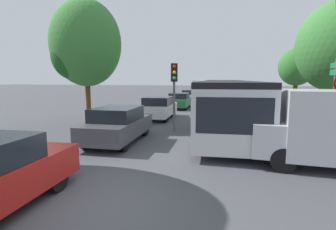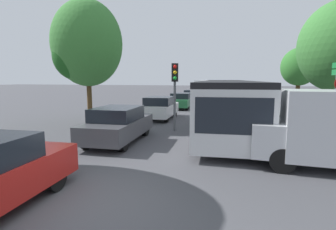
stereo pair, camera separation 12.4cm
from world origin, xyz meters
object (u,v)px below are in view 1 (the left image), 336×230
Objects in this scene: traffic_light at (174,82)px; queued_car_graphite at (118,124)px; tree_right_far at (296,68)px; queued_car_white at (158,108)px; queued_car_green at (179,101)px; articulated_bus at (224,98)px; queued_car_silver at (190,96)px; city_bus_rear at (204,87)px; tree_left_mid at (84,45)px; direction_sign_post at (335,81)px.

queued_car_graphite is at bearing -49.93° from traffic_light.
tree_right_far is (10.25, 17.57, 2.92)m from queued_car_graphite.
queued_car_white is 6.34m from queued_car_green.
articulated_bus is 5.05× the size of traffic_light.
queued_car_silver is 0.75× the size of tree_right_far.
city_bus_rear is at bearing -2.76° from queued_car_graphite.
city_bus_rear is 28.70m from tree_left_mid.
queued_car_silver is 16.32m from tree_left_mid.
tree_left_mid is (-3.45, -3.09, 3.77)m from queued_car_white.
traffic_light is (-2.36, -3.48, 1.04)m from articulated_bus.
queued_car_graphite is 1.27× the size of traffic_light.
city_bus_rear is 28.90m from direction_sign_post.
tree_right_far reaches higher than queued_car_graphite.
articulated_bus is 4.77× the size of direction_sign_post.
queued_car_green is 1.20× the size of traffic_light.
queued_car_silver is 16.36m from traffic_light.
direction_sign_post is at bearing -66.97° from queued_car_graphite.
queued_car_green is at bearing -3.62° from queued_car_white.
city_bus_rear is at bearing -3.14° from queued_car_white.
articulated_bus is 4.33m from traffic_light.
queued_car_silver is (0.07, 12.39, -0.02)m from queued_car_white.
queued_car_graphite reaches higher than queued_car_silver.
queued_car_graphite is at bearing 177.54° from city_bus_rear.
queued_car_green is at bearing 69.45° from tree_left_mid.
articulated_bus reaches higher than queued_car_white.
traffic_light is (1.80, -28.98, 1.10)m from city_bus_rear.
direction_sign_post is 13.08m from tree_right_far.
queued_car_green is at bearing -2.44° from queued_car_graphite.
queued_car_green is at bearing 171.73° from traffic_light.
queued_car_green is 6.05m from queued_car_silver.
direction_sign_post is (9.51, -8.41, 1.85)m from queued_car_green.
tree_right_far is at bearing 131.37° from traffic_light.
tree_left_mid reaches higher than queued_car_green.
articulated_bus is at bearing -19.06° from direction_sign_post.
queued_car_green is 12.83m from direction_sign_post.
queued_car_green is 0.98× the size of queued_car_silver.
queued_car_white is (-0.18, 6.64, -0.00)m from queued_car_graphite.
city_bus_rear is 31.86m from queued_car_graphite.
articulated_bus reaches higher than queued_car_graphite.
queued_car_silver is (-0.02, 6.05, 0.01)m from queued_car_green.
traffic_light is (1.93, -3.76, 1.76)m from queued_car_white.
traffic_light is at bearing -172.51° from queued_car_green.
direction_sign_post is 0.51× the size of tree_left_mid.
queued_car_graphite reaches higher than queued_car_white.
queued_car_green is 11.69m from tree_right_far.
city_bus_rear reaches higher than queued_car_white.
traffic_light is (1.75, 2.88, 1.75)m from queued_car_graphite.
city_bus_rear is at bearing 82.79° from tree_left_mid.
tree_right_far reaches higher than queued_car_green.
queued_car_white is 1.19× the size of direction_sign_post.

